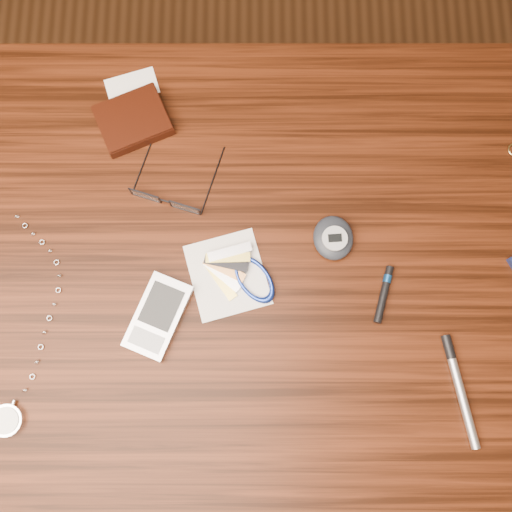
{
  "coord_description": "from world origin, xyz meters",
  "views": [
    {
      "loc": [
        0.07,
        -0.16,
        1.52
      ],
      "look_at": [
        0.07,
        0.02,
        0.76
      ],
      "focal_mm": 40.0,
      "sensor_mm": 36.0,
      "label": 1
    }
  ],
  "objects_px": {
    "eyeglasses": "(167,198)",
    "pocket_watch": "(9,412)",
    "wallet_and_card": "(133,120)",
    "pedometer": "(333,238)",
    "desk": "(211,283)",
    "notepad_keys": "(240,275)",
    "pda_phone": "(158,316)",
    "silver_pen": "(458,382)"
  },
  "relations": [
    {
      "from": "desk",
      "to": "eyeglasses",
      "type": "height_order",
      "value": "eyeglasses"
    },
    {
      "from": "pocket_watch",
      "to": "pedometer",
      "type": "xyz_separation_m",
      "value": [
        0.43,
        0.23,
        0.01
      ]
    },
    {
      "from": "wallet_and_card",
      "to": "silver_pen",
      "type": "bearing_deg",
      "value": -39.96
    },
    {
      "from": "desk",
      "to": "silver_pen",
      "type": "distance_m",
      "value": 0.38
    },
    {
      "from": "pedometer",
      "to": "silver_pen",
      "type": "relative_size",
      "value": 0.46
    },
    {
      "from": "pocket_watch",
      "to": "notepad_keys",
      "type": "height_order",
      "value": "notepad_keys"
    },
    {
      "from": "desk",
      "to": "wallet_and_card",
      "type": "distance_m",
      "value": 0.27
    },
    {
      "from": "pocket_watch",
      "to": "notepad_keys",
      "type": "xyz_separation_m",
      "value": [
        0.3,
        0.18,
        -0.0
      ]
    },
    {
      "from": "eyeglasses",
      "to": "pocket_watch",
      "type": "relative_size",
      "value": 0.45
    },
    {
      "from": "pda_phone",
      "to": "notepad_keys",
      "type": "bearing_deg",
      "value": 27.29
    },
    {
      "from": "eyeglasses",
      "to": "notepad_keys",
      "type": "distance_m",
      "value": 0.15
    },
    {
      "from": "wallet_and_card",
      "to": "eyeglasses",
      "type": "bearing_deg",
      "value": -66.03
    },
    {
      "from": "desk",
      "to": "wallet_and_card",
      "type": "xyz_separation_m",
      "value": [
        -0.11,
        0.22,
        0.11
      ]
    },
    {
      "from": "pda_phone",
      "to": "desk",
      "type": "bearing_deg",
      "value": 46.36
    },
    {
      "from": "eyeglasses",
      "to": "pocket_watch",
      "type": "xyz_separation_m",
      "value": [
        -0.19,
        -0.29,
        -0.0
      ]
    },
    {
      "from": "wallet_and_card",
      "to": "pocket_watch",
      "type": "distance_m",
      "value": 0.43
    },
    {
      "from": "silver_pen",
      "to": "pedometer",
      "type": "bearing_deg",
      "value": 129.28
    },
    {
      "from": "pocket_watch",
      "to": "pda_phone",
      "type": "distance_m",
      "value": 0.23
    },
    {
      "from": "eyeglasses",
      "to": "pda_phone",
      "type": "relative_size",
      "value": 1.1
    },
    {
      "from": "pda_phone",
      "to": "pedometer",
      "type": "distance_m",
      "value": 0.26
    },
    {
      "from": "pedometer",
      "to": "notepad_keys",
      "type": "bearing_deg",
      "value": -158.37
    },
    {
      "from": "pedometer",
      "to": "silver_pen",
      "type": "height_order",
      "value": "pedometer"
    },
    {
      "from": "desk",
      "to": "eyeglasses",
      "type": "distance_m",
      "value": 0.16
    },
    {
      "from": "wallet_and_card",
      "to": "desk",
      "type": "bearing_deg",
      "value": -63.8
    },
    {
      "from": "wallet_and_card",
      "to": "notepad_keys",
      "type": "bearing_deg",
      "value": -55.67
    },
    {
      "from": "wallet_and_card",
      "to": "silver_pen",
      "type": "relative_size",
      "value": 1.01
    },
    {
      "from": "desk",
      "to": "pedometer",
      "type": "xyz_separation_m",
      "value": [
        0.18,
        0.04,
        0.11
      ]
    },
    {
      "from": "pocket_watch",
      "to": "silver_pen",
      "type": "bearing_deg",
      "value": 3.71
    },
    {
      "from": "wallet_and_card",
      "to": "pocket_watch",
      "type": "xyz_separation_m",
      "value": [
        -0.14,
        -0.41,
        -0.0
      ]
    },
    {
      "from": "desk",
      "to": "pedometer",
      "type": "bearing_deg",
      "value": 13.6
    },
    {
      "from": "pda_phone",
      "to": "wallet_and_card",
      "type": "bearing_deg",
      "value": 99.28
    },
    {
      "from": "eyeglasses",
      "to": "pocket_watch",
      "type": "distance_m",
      "value": 0.35
    },
    {
      "from": "pda_phone",
      "to": "silver_pen",
      "type": "bearing_deg",
      "value": -12.25
    },
    {
      "from": "pedometer",
      "to": "pda_phone",
      "type": "bearing_deg",
      "value": -155.7
    },
    {
      "from": "eyeglasses",
      "to": "pedometer",
      "type": "bearing_deg",
      "value": -14.23
    },
    {
      "from": "notepad_keys",
      "to": "wallet_and_card",
      "type": "bearing_deg",
      "value": 124.33
    },
    {
      "from": "eyeglasses",
      "to": "pda_phone",
      "type": "bearing_deg",
      "value": -92.16
    },
    {
      "from": "silver_pen",
      "to": "wallet_and_card",
      "type": "bearing_deg",
      "value": 140.04
    },
    {
      "from": "pocket_watch",
      "to": "silver_pen",
      "type": "xyz_separation_m",
      "value": [
        0.58,
        0.04,
        0.0
      ]
    },
    {
      "from": "pocket_watch",
      "to": "pedometer",
      "type": "bearing_deg",
      "value": 28.46
    },
    {
      "from": "desk",
      "to": "eyeglasses",
      "type": "bearing_deg",
      "value": 118.71
    },
    {
      "from": "pocket_watch",
      "to": "desk",
      "type": "bearing_deg",
      "value": 36.98
    }
  ]
}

